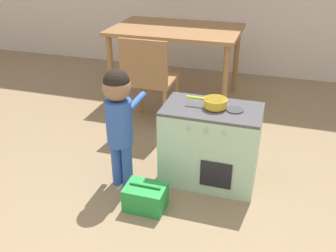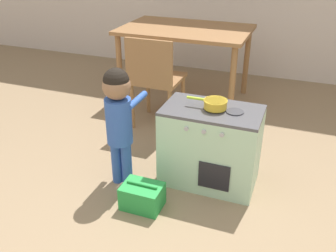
{
  "view_description": "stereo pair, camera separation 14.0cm",
  "coord_description": "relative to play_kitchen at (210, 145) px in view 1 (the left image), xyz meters",
  "views": [
    {
      "loc": [
        0.58,
        -1.15,
        1.58
      ],
      "look_at": [
        -0.08,
        0.98,
        0.42
      ],
      "focal_mm": 40.0,
      "sensor_mm": 36.0,
      "label": 1
    },
    {
      "loc": [
        0.71,
        -1.11,
        1.58
      ],
      "look_at": [
        -0.08,
        0.98,
        0.42
      ],
      "focal_mm": 40.0,
      "sensor_mm": 36.0,
      "label": 2
    }
  ],
  "objects": [
    {
      "name": "child_figure",
      "position": [
        -0.56,
        -0.23,
        0.28
      ],
      "size": [
        0.2,
        0.34,
        0.85
      ],
      "color": "#335BB7",
      "rests_on": "ground_plane"
    },
    {
      "name": "toy_pot",
      "position": [
        0.01,
        0.0,
        0.32
      ],
      "size": [
        0.27,
        0.15,
        0.06
      ],
      "color": "yellow",
      "rests_on": "play_kitchen"
    },
    {
      "name": "play_kitchen",
      "position": [
        0.0,
        0.0,
        0.0
      ],
      "size": [
        0.65,
        0.39,
        0.57
      ],
      "color": "#B2DBB7",
      "rests_on": "ground_plane"
    },
    {
      "name": "dining_chair_near",
      "position": [
        -0.68,
        0.65,
        0.18
      ],
      "size": [
        0.41,
        0.41,
        0.83
      ],
      "color": "olive",
      "rests_on": "ground_plane"
    },
    {
      "name": "dining_table",
      "position": [
        -0.64,
        1.37,
        0.37
      ],
      "size": [
        1.26,
        0.83,
        0.74
      ],
      "color": "olive",
      "rests_on": "ground_plane"
    },
    {
      "name": "toy_basket",
      "position": [
        -0.32,
        -0.43,
        -0.2
      ],
      "size": [
        0.26,
        0.19,
        0.18
      ],
      "color": "green",
      "rests_on": "ground_plane"
    }
  ]
}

